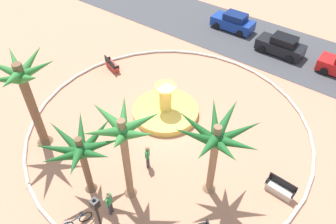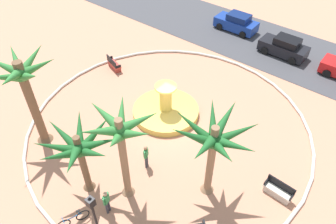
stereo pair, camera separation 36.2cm
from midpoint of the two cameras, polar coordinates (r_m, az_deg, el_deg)
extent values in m
plane|color=tan|center=(21.90, -0.28, -2.62)|extent=(80.00, 80.00, 0.00)
torus|color=silver|center=(21.83, -0.28, -2.44)|extent=(18.60, 18.60, 0.20)
cube|color=#424247|center=(31.63, 15.32, 11.70)|extent=(48.00, 8.00, 0.03)
cylinder|color=gold|center=(22.68, -0.90, 0.13)|extent=(4.55, 4.55, 0.45)
cylinder|color=teal|center=(22.71, -0.90, 0.06)|extent=(4.00, 4.00, 0.34)
cylinder|color=gold|center=(21.91, -0.93, 2.35)|extent=(0.82, 0.82, 1.86)
cylinder|color=#F1C954|center=(21.29, -0.96, 4.39)|extent=(1.46, 1.46, 0.12)
cylinder|color=brown|center=(17.75, -14.79, -9.01)|extent=(0.37, 0.37, 4.07)
cone|color=brown|center=(19.15, -13.84, -12.33)|extent=(0.69, 0.69, 0.50)
cone|color=#1E6028|center=(16.05, -13.26, -7.25)|extent=(2.26, 0.68, 1.49)
cone|color=#1E6028|center=(16.28, -12.25, -5.56)|extent=(2.15, 1.81, 1.31)
cone|color=#1E6028|center=(16.92, -13.01, -4.01)|extent=(0.80, 2.27, 1.53)
cone|color=#1E6028|center=(17.30, -15.47, -3.45)|extent=(1.96, 1.95, 1.58)
cone|color=#1E6028|center=(17.20, -17.98, -4.18)|extent=(2.26, 0.65, 1.47)
cone|color=#1E6028|center=(16.77, -19.05, -6.15)|extent=(1.88, 2.06, 1.50)
cone|color=#1E6028|center=(16.40, -18.47, -7.55)|extent=(0.82, 2.26, 1.56)
cone|color=#1E6028|center=(15.82, -16.43, -8.16)|extent=(1.89, 2.11, 1.19)
cylinder|color=brown|center=(20.55, -23.01, 0.85)|extent=(0.53, 0.53, 5.93)
cone|color=brown|center=(22.32, -21.15, -4.34)|extent=(1.00, 1.00, 0.50)
cone|color=#337F38|center=(18.40, -23.56, 5.39)|extent=(2.13, 0.66, 1.45)
cone|color=#337F38|center=(18.83, -22.27, 7.05)|extent=(1.86, 1.96, 1.30)
cone|color=#337F38|center=(19.58, -23.23, 8.26)|extent=(1.05, 2.21, 1.27)
cone|color=#337F38|center=(19.91, -25.56, 7.86)|extent=(2.18, 1.33, 1.37)
cone|color=#337F38|center=(19.64, -27.42, 6.87)|extent=(2.18, 1.41, 1.26)
cone|color=#337F38|center=(18.91, -27.30, 5.02)|extent=(0.73, 2.13, 1.49)
cone|color=#337F38|center=(18.31, -26.17, 4.97)|extent=(1.73, 2.06, 1.13)
cylinder|color=#8E6B4C|center=(16.97, 7.23, -8.40)|extent=(0.40, 0.40, 4.92)
cone|color=#8E6B4C|center=(18.73, 6.64, -12.65)|extent=(0.75, 0.75, 0.50)
cone|color=#1E6028|center=(15.11, 11.18, -5.56)|extent=(2.38, 0.73, 1.37)
cone|color=#1E6028|center=(15.78, 11.50, -3.40)|extent=(2.02, 2.05, 1.50)
cone|color=#1E6028|center=(16.12, 9.63, -0.97)|extent=(0.77, 2.41, 1.18)
cone|color=#1E6028|center=(16.25, 7.49, -1.42)|extent=(1.82, 2.16, 1.61)
cone|color=#1E6028|center=(15.79, 4.48, -2.60)|extent=(2.35, 0.84, 1.56)
cone|color=#1E6028|center=(15.39, 4.13, -4.19)|extent=(2.09, 1.92, 1.59)
cone|color=#1E6028|center=(14.71, 6.21, -6.21)|extent=(0.88, 2.41, 1.27)
cone|color=#1E6028|center=(14.89, 9.27, -6.64)|extent=(2.17, 1.86, 1.51)
cylinder|color=#8E6B4C|center=(16.56, -7.89, -8.41)|extent=(0.39, 0.39, 5.58)
cone|color=#8E6B4C|center=(18.59, -7.14, -13.33)|extent=(0.73, 0.73, 0.50)
cone|color=#337F38|center=(14.45, -6.09, -3.92)|extent=(1.98, 0.79, 1.39)
cone|color=#337F38|center=(14.80, -5.41, -1.69)|extent=(1.62, 1.91, 1.16)
cone|color=#337F38|center=(15.41, -8.40, -0.53)|extent=(1.62, 1.87, 1.40)
cone|color=#337F38|center=(15.22, -11.21, -0.67)|extent=(1.98, 0.61, 1.05)
cone|color=#337F38|center=(14.62, -11.98, -3.54)|extent=(1.35, 2.01, 1.21)
cone|color=#337F38|center=(14.32, -9.32, -5.13)|extent=(1.50, 1.90, 1.46)
cube|color=black|center=(17.09, 5.38, -18.90)|extent=(0.35, 0.40, 0.24)
cube|color=beige|center=(19.20, 18.36, -12.53)|extent=(1.63, 0.59, 0.12)
cube|color=black|center=(19.09, 18.84, -11.59)|extent=(1.60, 0.17, 0.50)
cube|color=#B6ADA0|center=(19.40, 18.20, -12.96)|extent=(1.50, 0.55, 0.39)
cube|color=black|center=(19.02, 20.48, -13.36)|extent=(0.11, 0.45, 0.24)
cube|color=black|center=(19.19, 16.46, -11.21)|extent=(0.11, 0.45, 0.24)
cube|color=#B73D33|center=(27.13, -10.05, 8.14)|extent=(1.68, 0.97, 0.12)
cube|color=black|center=(26.90, -10.53, 8.51)|extent=(1.54, 0.58, 0.50)
cube|color=#9C342B|center=(27.28, -9.99, 7.70)|extent=(1.54, 0.90, 0.39)
cube|color=black|center=(27.64, -10.80, 9.08)|extent=(0.22, 0.45, 0.24)
cube|color=black|center=(26.48, -9.34, 7.65)|extent=(0.22, 0.45, 0.24)
cube|color=black|center=(14.48, -13.34, -15.27)|extent=(0.32, 0.32, 0.44)
sphere|color=#F2EDCC|center=(14.48, -13.34, -15.27)|extent=(0.22, 0.22, 0.22)
cone|color=black|center=(14.25, -13.52, -14.66)|extent=(0.20, 0.20, 0.18)
torus|color=black|center=(18.02, -14.72, -17.25)|extent=(0.31, 0.70, 0.72)
cylinder|color=#1E66B2|center=(17.81, -16.40, -17.50)|extent=(0.38, 0.91, 0.05)
cylinder|color=#1E66B2|center=(17.69, -15.41, -16.81)|extent=(0.04, 0.04, 0.30)
cube|color=black|center=(17.55, -15.51, -16.52)|extent=(0.16, 0.22, 0.06)
cylinder|color=#1E66B2|center=(17.69, -17.90, -17.84)|extent=(0.42, 0.18, 0.03)
cylinder|color=#33333D|center=(17.88, -10.69, -16.29)|extent=(0.14, 0.14, 0.91)
cylinder|color=#33333D|center=(17.95, -10.41, -15.84)|extent=(0.14, 0.14, 0.91)
cube|color=#338C4C|center=(17.29, -10.86, -14.79)|extent=(0.29, 0.38, 0.56)
sphere|color=tan|center=(16.96, -11.04, -14.06)|extent=(0.22, 0.22, 0.22)
cylinder|color=#338C4C|center=(17.20, -11.22, -15.36)|extent=(0.09, 0.09, 0.53)
cylinder|color=#338C4C|center=(17.39, -10.51, -14.23)|extent=(0.09, 0.09, 0.53)
cylinder|color=#33333D|center=(19.37, -4.13, -8.77)|extent=(0.14, 0.14, 0.91)
cylinder|color=#33333D|center=(19.48, -3.99, -8.37)|extent=(0.14, 0.14, 0.91)
cube|color=#338C4C|center=(18.86, -4.17, -7.17)|extent=(0.32, 0.39, 0.56)
sphere|color=#9E7051|center=(18.55, -4.23, -6.38)|extent=(0.22, 0.22, 0.22)
cylinder|color=#338C4C|center=(18.72, -4.35, -7.68)|extent=(0.09, 0.09, 0.53)
cylinder|color=#338C4C|center=(18.99, -3.99, -6.68)|extent=(0.09, 0.09, 0.53)
cube|color=navy|center=(32.83, 10.85, 14.91)|extent=(4.02, 1.74, 0.90)
cube|color=navy|center=(32.42, 11.35, 15.93)|extent=(2.01, 1.46, 0.60)
cube|color=#333D47|center=(32.81, 9.90, 16.30)|extent=(0.31, 1.36, 0.51)
cylinder|color=black|center=(32.78, 8.10, 14.58)|extent=(0.64, 0.23, 0.64)
cylinder|color=black|center=(34.13, 9.61, 15.60)|extent=(0.64, 0.23, 0.64)
cylinder|color=black|center=(31.84, 12.03, 13.16)|extent=(0.64, 0.23, 0.64)
cylinder|color=black|center=(33.23, 13.42, 14.24)|extent=(0.64, 0.23, 0.64)
cube|color=black|center=(30.13, 18.61, 10.68)|extent=(4.02, 1.74, 0.90)
cube|color=black|center=(29.72, 19.27, 11.72)|extent=(2.01, 1.46, 0.60)
cube|color=#333D47|center=(29.99, 17.66, 12.22)|extent=(0.30, 1.36, 0.51)
cylinder|color=black|center=(29.92, 15.67, 10.42)|extent=(0.64, 0.23, 0.64)
cylinder|color=black|center=(31.32, 17.04, 11.65)|extent=(0.64, 0.23, 0.64)
cylinder|color=black|center=(29.30, 20.00, 8.60)|extent=(0.64, 0.23, 0.64)
cylinder|color=black|center=(30.72, 21.21, 9.92)|extent=(0.64, 0.23, 0.64)
cylinder|color=black|center=(28.88, 25.17, 6.41)|extent=(0.64, 0.23, 0.64)
cylinder|color=black|center=(30.33, 26.09, 7.88)|extent=(0.64, 0.23, 0.64)
camera|label=1|loc=(0.18, -90.48, -0.45)|focal=35.03mm
camera|label=2|loc=(0.18, 89.52, 0.45)|focal=35.03mm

